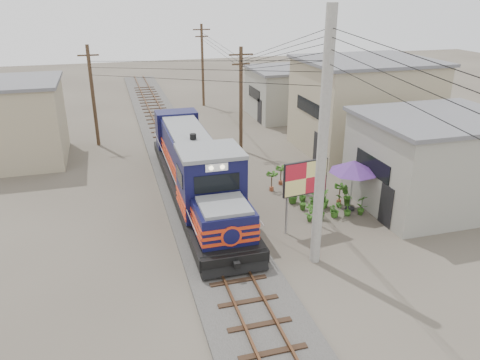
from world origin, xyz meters
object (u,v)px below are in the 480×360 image
object	(u,v)px
market_umbrella	(354,167)
vendor	(303,180)
locomotive	(196,170)
billboard	(305,180)

from	to	relation	value
market_umbrella	vendor	size ratio (longest dim) A/B	1.80
locomotive	vendor	xyz separation A→B (m)	(5.70, -0.76, -0.87)
billboard	market_umbrella	xyz separation A→B (m)	(3.14, 1.31, -0.17)
locomotive	market_umbrella	bearing A→B (deg)	-24.63
locomotive	billboard	distance (m)	6.23
billboard	vendor	world-z (taller)	billboard
billboard	locomotive	bearing A→B (deg)	123.36
locomotive	vendor	distance (m)	5.81
locomotive	vendor	bearing A→B (deg)	-7.59
vendor	locomotive	bearing A→B (deg)	-40.43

